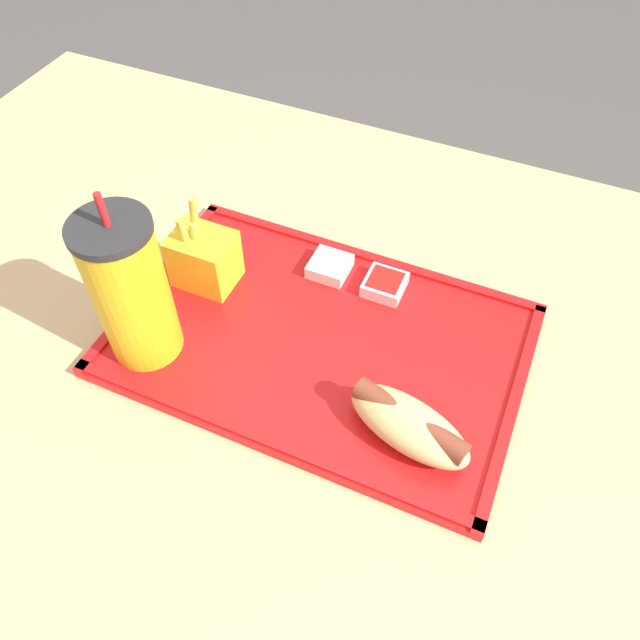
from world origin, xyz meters
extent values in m
plane|color=#4C4742|center=(0.00, 0.00, 0.00)|extent=(8.00, 8.00, 0.00)
cube|color=tan|center=(0.00, 0.00, 0.35)|extent=(1.37, 0.84, 0.71)
cube|color=red|center=(0.01, 0.00, 0.71)|extent=(0.44, 0.29, 0.01)
cube|color=red|center=(0.01, -0.14, 0.72)|extent=(0.44, 0.01, 0.00)
cube|color=red|center=(0.01, 0.14, 0.72)|extent=(0.44, 0.01, 0.00)
cube|color=red|center=(-0.21, 0.00, 0.72)|extent=(0.01, 0.29, 0.00)
cube|color=red|center=(0.22, 0.00, 0.72)|extent=(0.01, 0.29, 0.00)
cylinder|color=gold|center=(0.18, 0.08, 0.80)|extent=(0.08, 0.08, 0.17)
cylinder|color=#262626|center=(0.18, 0.08, 0.89)|extent=(0.08, 0.08, 0.01)
cylinder|color=red|center=(0.18, 0.08, 0.91)|extent=(0.01, 0.01, 0.03)
ellipsoid|color=#DBB270|center=(-0.12, 0.08, 0.74)|extent=(0.14, 0.09, 0.04)
cylinder|color=brown|center=(-0.12, 0.08, 0.75)|extent=(0.12, 0.05, 0.02)
cube|color=gold|center=(0.17, -0.03, 0.75)|extent=(0.07, 0.06, 0.07)
cylinder|color=gold|center=(0.17, -0.03, 0.78)|extent=(0.01, 0.01, 0.06)
cylinder|color=gold|center=(0.18, -0.02, 0.78)|extent=(0.01, 0.02, 0.07)
cylinder|color=gold|center=(0.17, -0.03, 0.79)|extent=(0.02, 0.01, 0.09)
cube|color=silver|center=(0.04, -0.10, 0.72)|extent=(0.05, 0.05, 0.02)
cube|color=white|center=(0.04, -0.10, 0.73)|extent=(0.04, 0.04, 0.00)
cube|color=silver|center=(-0.03, -0.10, 0.72)|extent=(0.05, 0.05, 0.02)
cube|color=#B21914|center=(-0.03, -0.10, 0.73)|extent=(0.04, 0.04, 0.00)
camera|label=1|loc=(-0.16, 0.38, 1.26)|focal=35.00mm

